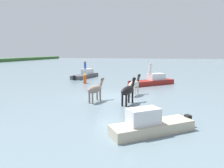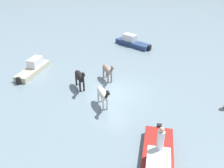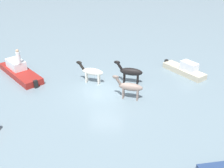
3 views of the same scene
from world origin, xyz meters
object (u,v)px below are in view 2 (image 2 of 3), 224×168
Objects in this scene: boat_motor_center at (157,167)px; boat_skiff_near at (33,69)px; horse_dark_mare at (103,94)px; horse_chestnut_trailing at (108,70)px; horse_dun_straggler at (80,77)px; person_boatman_standing at (161,139)px; boat_launch_far at (132,43)px.

boat_skiff_near is (-13.79, -0.17, -0.02)m from boat_motor_center.
boat_skiff_near is at bearing -150.37° from horse_dark_mare.
horse_chestnut_trailing is at bearing -154.43° from boat_motor_center.
boat_skiff_near is (-7.73, -1.55, -0.63)m from horse_dark_mare.
boat_motor_center is 1.32× the size of boat_skiff_near.
horse_dun_straggler is 0.60× the size of boat_skiff_near.
horse_dark_mare is (2.75, -2.51, 0.01)m from horse_chestnut_trailing.
horse_dark_mare reaches higher than boat_motor_center.
boat_motor_center reaches higher than boat_skiff_near.
horse_chestnut_trailing is 1.82× the size of person_boatman_standing.
horse_dun_straggler is 1.91× the size of person_boatman_standing.
horse_chestnut_trailing reaches higher than boat_motor_center.
horse_chestnut_trailing is 9.39m from person_boatman_standing.
boat_motor_center is at bearing -7.45° from horse_chestnut_trailing.
horse_dun_straggler is at bearing -79.07° from horse_chestnut_trailing.
boat_launch_far is at bearing -169.42° from boat_motor_center.
boat_skiff_near is 13.68m from person_boatman_standing.
horse_chestnut_trailing is 6.45m from boat_skiff_near.
horse_dark_mare is 6.03m from person_boatman_standing.
boat_launch_far is at bearing -35.83° from boat_skiff_near.
person_boatman_standing is at bearing -123.10° from boat_skiff_near.
horse_dun_straggler is 1.05× the size of horse_chestnut_trailing.
person_boatman_standing reaches higher than horse_dark_mare.
boat_launch_far is (-7.55, 9.56, -0.63)m from horse_dark_mare.
horse_dark_mare is 7.91m from boat_skiff_near.
boat_launch_far is 3.67× the size of person_boatman_standing.
horse_dark_mare is 1.83× the size of person_boatman_standing.
person_boatman_standing is at bearing 8.28° from horse_dun_straggler.
boat_motor_center is 1.14× the size of boat_launch_far.
horse_chestnut_trailing is at bearing 115.74° from boat_launch_far.
horse_dun_straggler is 8.97m from person_boatman_standing.
horse_chestnut_trailing is at bearing 155.97° from horse_dark_mare.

